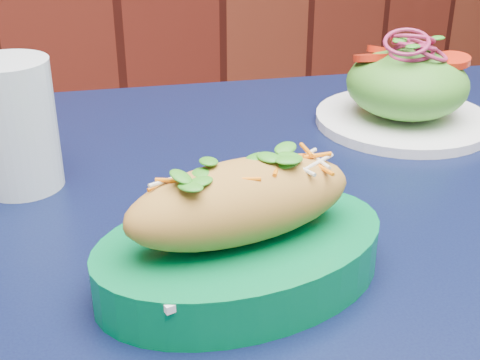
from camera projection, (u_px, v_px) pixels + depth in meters
cafe_table at (323, 282)px, 0.68m from camera, size 1.03×1.03×0.75m
banh_mi_basket at (241, 235)px, 0.51m from camera, size 0.25×0.18×0.11m
salad_plate at (406, 90)px, 0.82m from camera, size 0.22×0.22×0.12m
water_glass at (15, 125)px, 0.65m from camera, size 0.08×0.08×0.13m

